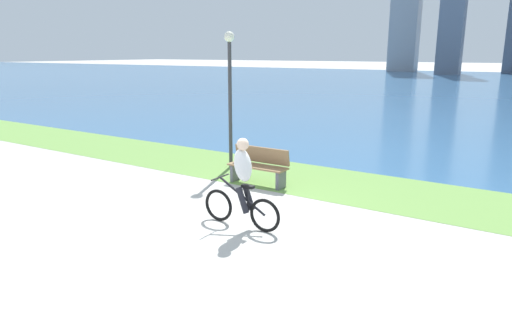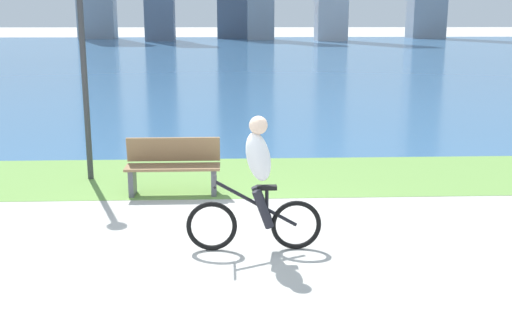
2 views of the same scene
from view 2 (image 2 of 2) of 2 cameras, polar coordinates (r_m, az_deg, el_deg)
ground_plane at (r=7.83m, az=-4.21°, el=-7.76°), size 300.00×300.00×0.00m
grass_strip_bayside at (r=11.00m, az=-3.72°, el=-1.53°), size 120.00×2.79×0.01m
bay_water_surface at (r=48.46m, az=-2.81°, el=9.89°), size 300.00×72.69×0.00m
cyclist_lead at (r=7.37m, az=0.11°, el=-2.26°), size 1.65×0.52×1.66m
bench_near_path at (r=9.94m, az=-7.68°, el=-0.58°), size 1.50×0.47×0.90m
lamppost_tall at (r=10.89m, az=-15.81°, el=10.74°), size 0.28×0.28×3.67m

